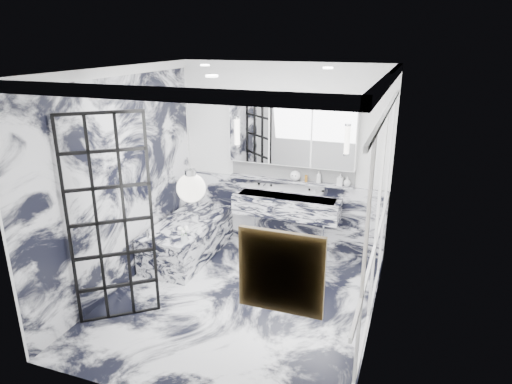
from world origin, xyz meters
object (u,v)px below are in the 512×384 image
at_px(trough_sink, 287,206).
at_px(bathtub, 188,238).
at_px(crittall_door, 111,222).
at_px(mirror_cabinet, 291,132).

xyz_separation_m(trough_sink, bathtub, (-1.33, -0.66, -0.45)).
distance_m(crittall_door, bathtub, 1.91).
height_order(crittall_door, mirror_cabinet, crittall_door).
bearing_deg(bathtub, crittall_door, -90.63).
height_order(crittall_door, trough_sink, crittall_door).
distance_m(crittall_door, trough_sink, 2.73).
height_order(crittall_door, bathtub, crittall_door).
height_order(trough_sink, bathtub, trough_sink).
xyz_separation_m(trough_sink, mirror_cabinet, (-0.00, 0.17, 1.09)).
bearing_deg(trough_sink, bathtub, -153.52).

